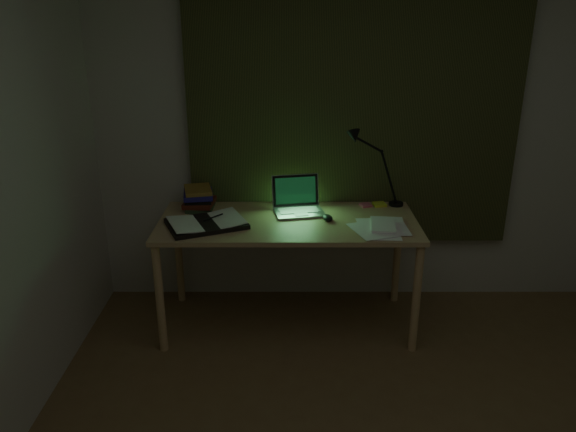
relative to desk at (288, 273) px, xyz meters
name	(u,v)px	position (x,y,z in m)	size (l,w,h in m)	color
wall_back	(352,127)	(0.43, 0.44, 0.88)	(3.50, 0.00, 2.50)	beige
curtain	(354,99)	(0.43, 0.40, 1.08)	(2.20, 0.06, 2.00)	#2C3319
desk	(288,273)	(0.00, 0.00, 0.00)	(1.64, 0.72, 0.75)	tan
laptop	(299,197)	(0.07, 0.12, 0.49)	(0.32, 0.36, 0.23)	#ABABAF
open_textbook	(206,223)	(-0.50, -0.09, 0.39)	(0.46, 0.33, 0.04)	white
book_stack	(199,198)	(-0.59, 0.23, 0.45)	(0.19, 0.22, 0.15)	white
loose_papers	(375,226)	(0.53, -0.12, 0.38)	(0.33, 0.35, 0.02)	white
mouse	(328,218)	(0.25, 0.00, 0.39)	(0.06, 0.10, 0.04)	black
sticky_yellow	(379,204)	(0.62, 0.28, 0.38)	(0.08, 0.08, 0.02)	yellow
sticky_pink	(366,205)	(0.53, 0.27, 0.38)	(0.07, 0.07, 0.01)	#E25875
desk_lamp	(399,168)	(0.74, 0.29, 0.64)	(0.35, 0.27, 0.53)	black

